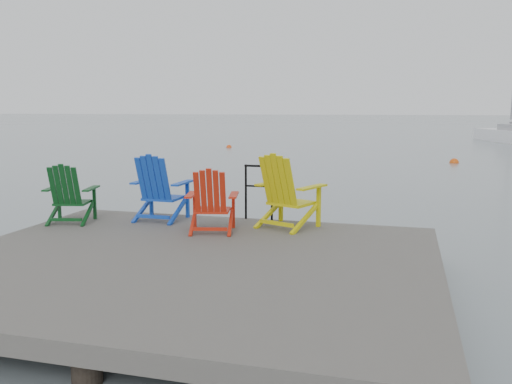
% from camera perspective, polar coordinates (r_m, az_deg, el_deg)
% --- Properties ---
extents(ground, '(400.00, 400.00, 0.00)m').
position_cam_1_polar(ground, '(6.85, -7.21, -10.88)').
color(ground, slate).
rests_on(ground, ground).
extents(dock, '(6.00, 5.00, 1.40)m').
position_cam_1_polar(dock, '(6.75, -7.26, -8.10)').
color(dock, '#312F2C').
rests_on(dock, ground).
extents(handrail, '(0.48, 0.04, 0.90)m').
position_cam_1_polar(handrail, '(8.79, 0.30, 0.56)').
color(handrail, black).
rests_on(handrail, dock).
extents(chair_green, '(0.86, 0.81, 0.94)m').
position_cam_1_polar(chair_green, '(9.04, -19.06, -0.15)').
color(chair_green, '#0B3C15').
rests_on(chair_green, dock).
extents(chair_blue, '(0.86, 0.80, 1.07)m').
position_cam_1_polar(chair_blue, '(8.86, -10.15, 0.46)').
color(chair_blue, '#113EB4').
rests_on(chair_blue, dock).
extents(chair_red, '(0.86, 0.81, 0.94)m').
position_cam_1_polar(chair_red, '(7.91, -4.71, -0.89)').
color(chair_red, '#B6210D').
rests_on(chair_red, dock).
extents(chair_yellow, '(1.08, 1.03, 1.12)m').
position_cam_1_polar(chair_yellow, '(8.19, 3.20, 0.10)').
color(chair_yellow, '#C4BC0A').
rests_on(chair_yellow, dock).
extents(buoy_a, '(0.39, 0.39, 0.39)m').
position_cam_1_polar(buoy_a, '(24.64, 20.13, 2.89)').
color(buoy_a, '#CE490C').
rests_on(buoy_a, ground).
extents(buoy_b, '(0.32, 0.32, 0.32)m').
position_cam_1_polar(buoy_b, '(32.41, -2.86, 4.70)').
color(buoy_b, '#DB420C').
rests_on(buoy_b, ground).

